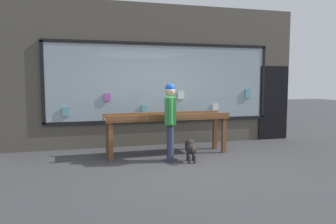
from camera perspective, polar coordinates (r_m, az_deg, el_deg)
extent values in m
plane|color=#38383A|center=(6.50, 2.62, -9.54)|extent=(40.00, 40.00, 0.00)
cube|color=#4C473D|center=(8.60, -2.34, 6.39)|extent=(7.94, 0.20, 3.65)
cube|color=#8C9EA8|center=(8.51, -0.92, 5.15)|extent=(5.85, 0.03, 1.97)
cube|color=black|center=(8.56, -0.93, 11.75)|extent=(5.93, 0.06, 0.08)
cube|color=black|center=(8.57, -0.91, -1.45)|extent=(5.93, 0.06, 0.08)
cube|color=black|center=(8.27, -20.99, 4.78)|extent=(0.08, 0.06, 1.97)
cube|color=black|center=(9.67, 16.16, 4.97)|extent=(0.08, 0.06, 1.97)
cube|color=#5999A5|center=(8.24, -17.43, 0.07)|extent=(0.15, 0.03, 0.23)
cube|color=#994CA5|center=(8.24, -10.54, 2.59)|extent=(0.16, 0.03, 0.19)
cube|color=#5999A5|center=(8.39, -4.12, 0.45)|extent=(0.14, 0.03, 0.24)
cube|color=silver|center=(8.62, 2.23, 2.90)|extent=(0.16, 0.03, 0.20)
cube|color=silver|center=(8.99, 8.24, 0.65)|extent=(0.16, 0.03, 0.24)
cube|color=#5999A5|center=(9.40, 13.73, 3.17)|extent=(0.16, 0.03, 0.25)
cube|color=black|center=(9.89, 17.86, 1.52)|extent=(0.90, 0.04, 2.10)
cube|color=brown|center=(7.01, -9.95, -5.12)|extent=(0.09, 0.09, 0.81)
cube|color=brown|center=(7.79, 9.69, -4.06)|extent=(0.09, 0.09, 0.81)
cube|color=brown|center=(7.48, -10.43, -4.47)|extent=(0.09, 0.09, 0.81)
cube|color=brown|center=(8.21, 8.16, -3.55)|extent=(0.09, 0.09, 0.81)
cube|color=brown|center=(7.45, -0.16, -1.10)|extent=(2.85, 0.73, 0.04)
cube|color=brown|center=(7.17, 0.52, -0.88)|extent=(2.83, 0.15, 0.12)
cube|color=brown|center=(7.72, -0.80, -0.43)|extent=(2.83, 0.15, 0.12)
cube|color=orange|center=(7.31, -9.98, -1.09)|extent=(0.20, 0.25, 0.02)
cube|color=yellow|center=(7.05, -7.19, -1.23)|extent=(0.16, 0.23, 0.03)
cube|color=#338C4C|center=(7.16, -4.56, -1.14)|extent=(0.17, 0.22, 0.02)
cube|color=orange|center=(7.46, -2.87, -0.83)|extent=(0.17, 0.23, 0.03)
cube|color=#5999A5|center=(7.53, -0.28, -0.80)|extent=(0.14, 0.21, 0.02)
cube|color=#338C4C|center=(7.64, 2.00, -0.68)|extent=(0.15, 0.21, 0.03)
cube|color=#994CA5|center=(7.63, 4.28, -0.74)|extent=(0.17, 0.21, 0.02)
cube|color=#5999A5|center=(7.78, 6.75, -0.59)|extent=(0.18, 0.24, 0.03)
cube|color=#338C4C|center=(7.94, 8.40, -0.50)|extent=(0.15, 0.22, 0.03)
cylinder|color=#2D334C|center=(6.80, 0.40, -5.47)|extent=(0.14, 0.14, 0.79)
cylinder|color=#2D334C|center=(6.95, 0.34, -5.23)|extent=(0.14, 0.14, 0.79)
cube|color=#338C3F|center=(6.78, 0.37, 0.25)|extent=(0.31, 0.48, 0.56)
cylinder|color=#338C3F|center=(6.50, 0.50, 0.15)|extent=(0.09, 0.09, 0.53)
cylinder|color=#338C3F|center=(7.06, 0.26, 0.57)|extent=(0.09, 0.09, 0.53)
sphere|color=tan|center=(6.76, 0.37, 3.68)|extent=(0.21, 0.21, 0.21)
sphere|color=blue|center=(6.75, 0.37, 4.22)|extent=(0.20, 0.20, 0.20)
ellipsoid|color=black|center=(6.83, 4.04, -6.37)|extent=(0.32, 0.44, 0.24)
ellipsoid|color=black|center=(6.83, 4.04, -6.29)|extent=(0.29, 0.29, 0.25)
sphere|color=black|center=(7.06, 3.80, -5.60)|extent=(0.21, 0.21, 0.21)
cylinder|color=black|center=(6.60, 4.29, -6.47)|extent=(0.05, 0.10, 0.12)
cylinder|color=black|center=(7.00, 4.39, -7.77)|extent=(0.04, 0.04, 0.16)
cylinder|color=black|center=(6.99, 3.42, -7.79)|extent=(0.04, 0.04, 0.16)
cylinder|color=black|center=(6.77, 4.66, -8.23)|extent=(0.04, 0.04, 0.16)
cylinder|color=black|center=(6.76, 3.65, -8.25)|extent=(0.04, 0.04, 0.16)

